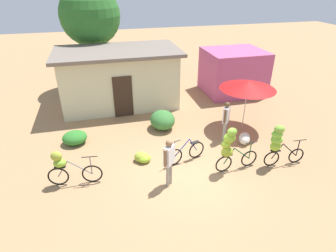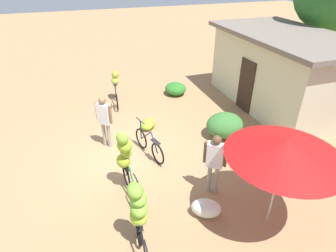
{
  "view_description": "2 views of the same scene",
  "coord_description": "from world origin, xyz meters",
  "px_view_note": "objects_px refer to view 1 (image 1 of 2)",
  "views": [
    {
      "loc": [
        -2.51,
        -7.47,
        6.1
      ],
      "look_at": [
        -0.21,
        1.53,
        1.1
      ],
      "focal_mm": 30.09,
      "sensor_mm": 36.0,
      "label": 1
    },
    {
      "loc": [
        7.01,
        -1.02,
        5.17
      ],
      "look_at": [
        0.48,
        1.21,
        1.06
      ],
      "focal_mm": 29.93,
      "sensor_mm": 36.0,
      "label": 2
    }
  ],
  "objects_px": {
    "bicycle_near_pile": "(186,153)",
    "bicycle_by_shop": "(279,142)",
    "person_vendor": "(169,158)",
    "person_bystander": "(226,117)",
    "tree_behind_building": "(90,16)",
    "produce_sack": "(244,138)",
    "building_low": "(119,78)",
    "shop_pink": "(233,72)",
    "banana_pile_on_ground": "(142,158)",
    "market_umbrella": "(248,85)",
    "bicycle_leftmost": "(66,166)",
    "bicycle_center_loaded": "(230,147)"
  },
  "relations": [
    {
      "from": "bicycle_near_pile",
      "to": "bicycle_by_shop",
      "type": "relative_size",
      "value": 0.96
    },
    {
      "from": "person_vendor",
      "to": "person_bystander",
      "type": "height_order",
      "value": "person_vendor"
    },
    {
      "from": "tree_behind_building",
      "to": "produce_sack",
      "type": "relative_size",
      "value": 8.28
    },
    {
      "from": "building_low",
      "to": "produce_sack",
      "type": "xyz_separation_m",
      "value": [
        4.45,
        -5.27,
        -1.24
      ]
    },
    {
      "from": "tree_behind_building",
      "to": "produce_sack",
      "type": "bearing_deg",
      "value": -55.79
    },
    {
      "from": "produce_sack",
      "to": "shop_pink",
      "type": "bearing_deg",
      "value": 69.76
    },
    {
      "from": "bicycle_by_shop",
      "to": "banana_pile_on_ground",
      "type": "bearing_deg",
      "value": 162.95
    },
    {
      "from": "building_low",
      "to": "banana_pile_on_ground",
      "type": "bearing_deg",
      "value": -88.01
    },
    {
      "from": "bicycle_by_shop",
      "to": "person_vendor",
      "type": "xyz_separation_m",
      "value": [
        -3.96,
        -0.11,
        0.08
      ]
    },
    {
      "from": "market_umbrella",
      "to": "bicycle_near_pile",
      "type": "bearing_deg",
      "value": -150.13
    },
    {
      "from": "tree_behind_building",
      "to": "produce_sack",
      "type": "height_order",
      "value": "tree_behind_building"
    },
    {
      "from": "person_bystander",
      "to": "banana_pile_on_ground",
      "type": "bearing_deg",
      "value": -168.69
    },
    {
      "from": "produce_sack",
      "to": "banana_pile_on_ground",
      "type": "bearing_deg",
      "value": -176.94
    },
    {
      "from": "bicycle_near_pile",
      "to": "banana_pile_on_ground",
      "type": "bearing_deg",
      "value": 166.12
    },
    {
      "from": "tree_behind_building",
      "to": "market_umbrella",
      "type": "distance_m",
      "value": 9.43
    },
    {
      "from": "banana_pile_on_ground",
      "to": "market_umbrella",
      "type": "bearing_deg",
      "value": 17.32
    },
    {
      "from": "shop_pink",
      "to": "person_vendor",
      "type": "xyz_separation_m",
      "value": [
        -5.64,
        -7.19,
        -0.16
      ]
    },
    {
      "from": "produce_sack",
      "to": "person_vendor",
      "type": "height_order",
      "value": "person_vendor"
    },
    {
      "from": "tree_behind_building",
      "to": "bicycle_near_pile",
      "type": "relative_size",
      "value": 3.66
    },
    {
      "from": "shop_pink",
      "to": "bicycle_leftmost",
      "type": "relative_size",
      "value": 1.84
    },
    {
      "from": "market_umbrella",
      "to": "produce_sack",
      "type": "height_order",
      "value": "market_umbrella"
    },
    {
      "from": "bicycle_leftmost",
      "to": "banana_pile_on_ground",
      "type": "distance_m",
      "value": 2.7
    },
    {
      "from": "banana_pile_on_ground",
      "to": "person_vendor",
      "type": "height_order",
      "value": "person_vendor"
    },
    {
      "from": "bicycle_by_shop",
      "to": "building_low",
      "type": "bearing_deg",
      "value": 124.72
    },
    {
      "from": "shop_pink",
      "to": "banana_pile_on_ground",
      "type": "xyz_separation_m",
      "value": [
        -6.27,
        -5.67,
        -1.06
      ]
    },
    {
      "from": "person_bystander",
      "to": "bicycle_center_loaded",
      "type": "bearing_deg",
      "value": -110.7
    },
    {
      "from": "building_low",
      "to": "bicycle_center_loaded",
      "type": "distance_m",
      "value": 7.46
    },
    {
      "from": "produce_sack",
      "to": "market_umbrella",
      "type": "bearing_deg",
      "value": 65.39
    },
    {
      "from": "produce_sack",
      "to": "bicycle_center_loaded",
      "type": "bearing_deg",
      "value": -133.18
    },
    {
      "from": "bicycle_by_shop",
      "to": "person_bystander",
      "type": "bearing_deg",
      "value": 115.31
    },
    {
      "from": "bicycle_center_loaded",
      "to": "person_bystander",
      "type": "height_order",
      "value": "bicycle_center_loaded"
    },
    {
      "from": "bicycle_center_loaded",
      "to": "bicycle_by_shop",
      "type": "distance_m",
      "value": 1.77
    },
    {
      "from": "bicycle_center_loaded",
      "to": "person_vendor",
      "type": "xyz_separation_m",
      "value": [
        -2.19,
        -0.22,
        0.06
      ]
    },
    {
      "from": "tree_behind_building",
      "to": "banana_pile_on_ground",
      "type": "xyz_separation_m",
      "value": [
        1.27,
        -8.37,
        -3.96
      ]
    },
    {
      "from": "market_umbrella",
      "to": "banana_pile_on_ground",
      "type": "bearing_deg",
      "value": -162.68
    },
    {
      "from": "building_low",
      "to": "bicycle_by_shop",
      "type": "relative_size",
      "value": 3.73
    },
    {
      "from": "bicycle_near_pile",
      "to": "bicycle_center_loaded",
      "type": "bearing_deg",
      "value": -35.76
    },
    {
      "from": "bicycle_leftmost",
      "to": "bicycle_near_pile",
      "type": "height_order",
      "value": "bicycle_leftmost"
    },
    {
      "from": "shop_pink",
      "to": "person_vendor",
      "type": "distance_m",
      "value": 9.14
    },
    {
      "from": "bicycle_near_pile",
      "to": "bicycle_by_shop",
      "type": "xyz_separation_m",
      "value": [
        3.05,
        -1.03,
        0.61
      ]
    },
    {
      "from": "bicycle_center_loaded",
      "to": "person_bystander",
      "type": "xyz_separation_m",
      "value": [
        0.76,
        2.02,
        0.05
      ]
    },
    {
      "from": "bicycle_leftmost",
      "to": "produce_sack",
      "type": "distance_m",
      "value": 6.9
    },
    {
      "from": "bicycle_leftmost",
      "to": "bicycle_by_shop",
      "type": "xyz_separation_m",
      "value": [
        7.16,
        -0.75,
        0.26
      ]
    },
    {
      "from": "tree_behind_building",
      "to": "building_low",
      "type": "bearing_deg",
      "value": -69.37
    },
    {
      "from": "market_umbrella",
      "to": "bicycle_leftmost",
      "type": "xyz_separation_m",
      "value": [
        -7.41,
        -2.17,
        -1.3
      ]
    },
    {
      "from": "banana_pile_on_ground",
      "to": "building_low",
      "type": "bearing_deg",
      "value": 91.99
    },
    {
      "from": "bicycle_by_shop",
      "to": "shop_pink",
      "type": "bearing_deg",
      "value": 76.7
    },
    {
      "from": "bicycle_leftmost",
      "to": "person_vendor",
      "type": "bearing_deg",
      "value": -15.12
    },
    {
      "from": "building_low",
      "to": "bicycle_by_shop",
      "type": "distance_m",
      "value": 8.42
    },
    {
      "from": "bicycle_by_shop",
      "to": "bicycle_near_pile",
      "type": "bearing_deg",
      "value": 161.38
    }
  ]
}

